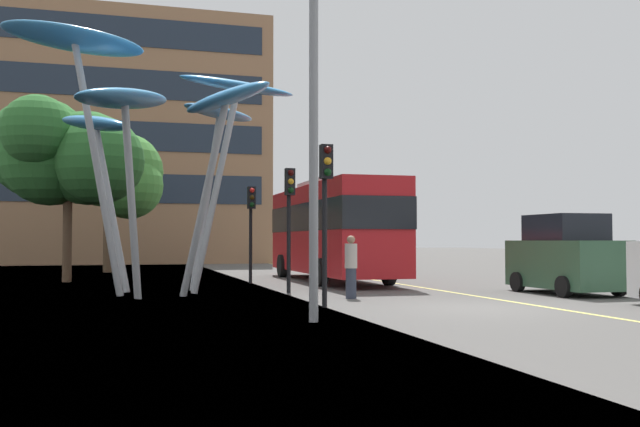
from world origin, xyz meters
TOP-DOWN VIEW (x-y plane):
  - ground at (-0.72, 0.00)m, footprint 120.00×240.00m
  - red_bus at (-0.28, 11.33)m, footprint 2.78×10.97m
  - leaf_sculpture at (-7.15, 6.05)m, footprint 8.65×8.51m
  - traffic_light_kerb_near at (-3.48, 1.00)m, footprint 0.28×0.42m
  - traffic_light_kerb_far at (-3.26, 5.66)m, footprint 0.28×0.42m
  - traffic_light_island_mid at (-3.56, 10.52)m, footprint 0.28×0.42m
  - car_parked_mid at (4.50, 3.25)m, footprint 1.97×3.81m
  - street_lamp at (-4.23, -1.69)m, footprint 1.35×0.44m
  - tree_pavement_near at (-10.28, 13.53)m, footprint 5.89×5.86m
  - tree_pavement_far at (-8.29, 21.87)m, footprint 4.77×4.24m
  - pedestrian at (-2.09, 3.35)m, footprint 0.34×0.34m
  - backdrop_building at (-11.45, 39.15)m, footprint 26.51×13.82m

SIDE VIEW (x-z plane):
  - ground at x=-0.72m, z-range -0.10..0.00m
  - pedestrian at x=-2.09m, z-range 0.00..1.71m
  - car_parked_mid at x=4.50m, z-range -0.08..2.25m
  - red_bus at x=-0.28m, z-range 0.18..4.04m
  - traffic_light_island_mid at x=-3.56m, z-range 0.79..4.30m
  - traffic_light_kerb_far at x=-3.26m, z-range 0.83..4.54m
  - traffic_light_kerb_near at x=-3.48m, z-range 0.85..4.66m
  - street_lamp at x=-4.23m, z-range 1.02..8.70m
  - tree_pavement_near at x=-10.28m, z-range 1.30..8.46m
  - tree_pavement_far at x=-8.29m, z-range 1.22..8.59m
  - leaf_sculpture at x=-7.15m, z-range 1.71..9.35m
  - backdrop_building at x=-11.45m, z-range 0.00..16.96m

